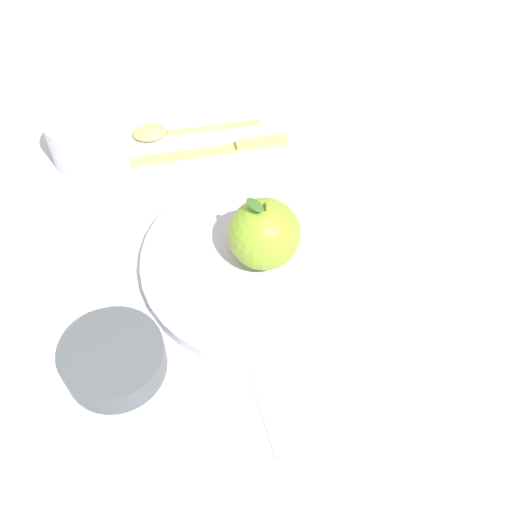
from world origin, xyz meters
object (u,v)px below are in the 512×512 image
(apple, at_px, (264,234))
(spoon, at_px, (165,131))
(cup, at_px, (77,138))
(side_bowl, at_px, (113,357))
(dinner_plate, at_px, (256,261))
(linen_napkin, at_px, (334,387))
(knife, at_px, (224,148))

(apple, distance_m, spoon, 0.27)
(cup, bearing_deg, side_bowl, 108.73)
(dinner_plate, xyz_separation_m, side_bowl, (0.14, 0.14, 0.01))
(apple, height_order, linen_napkin, apple)
(side_bowl, relative_size, linen_napkin, 0.67)
(side_bowl, distance_m, linen_napkin, 0.23)
(side_bowl, distance_m, cup, 0.32)
(cup, distance_m, linen_napkin, 0.45)
(knife, relative_size, spoon, 1.19)
(dinner_plate, bearing_deg, side_bowl, 44.89)
(dinner_plate, bearing_deg, apple, -166.95)
(cup, relative_size, knife, 0.36)
(dinner_plate, height_order, knife, dinner_plate)
(cup, relative_size, linen_napkin, 0.48)
(spoon, bearing_deg, linen_napkin, 121.72)
(spoon, bearing_deg, dinner_plate, 122.40)
(apple, distance_m, knife, 0.21)
(apple, relative_size, spoon, 0.50)
(spoon, distance_m, linen_napkin, 0.43)
(dinner_plate, height_order, side_bowl, side_bowl)
(linen_napkin, bearing_deg, dinner_plate, -59.28)
(dinner_plate, height_order, apple, apple)
(cup, xyz_separation_m, spoon, (-0.10, -0.05, -0.03))
(cup, height_order, knife, cup)
(knife, distance_m, linen_napkin, 0.37)
(side_bowl, xyz_separation_m, knife, (-0.08, -0.33, -0.02))
(dinner_plate, xyz_separation_m, apple, (-0.01, -0.00, 0.05))
(knife, bearing_deg, dinner_plate, 105.89)
(spoon, bearing_deg, knife, 162.09)
(dinner_plate, bearing_deg, linen_napkin, 120.72)
(dinner_plate, relative_size, spoon, 1.49)
(apple, bearing_deg, linen_napkin, 117.77)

